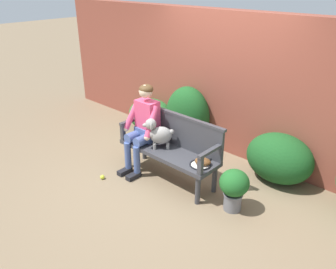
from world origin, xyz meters
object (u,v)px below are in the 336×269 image
object	(u,v)px
dog_on_bench	(158,133)
potted_plant	(234,187)
tennis_racket	(202,164)
baseball_glove	(203,161)
tennis_ball	(102,177)
person_seated	(144,124)
garden_bench	(168,154)

from	to	relation	value
dog_on_bench	potted_plant	xyz separation A→B (m)	(1.28, 0.05, -0.36)
tennis_racket	baseball_glove	size ratio (longest dim) A/B	2.59
baseball_glove	tennis_ball	bearing A→B (deg)	-173.09
person_seated	tennis_racket	distance (m)	1.13
tennis_racket	potted_plant	size ratio (longest dim) A/B	0.99
dog_on_bench	potted_plant	distance (m)	1.33
dog_on_bench	baseball_glove	bearing A→B (deg)	2.83
potted_plant	baseball_glove	bearing A→B (deg)	-178.63
baseball_glove	potted_plant	size ratio (longest dim) A/B	0.38
person_seated	tennis_ball	xyz separation A→B (m)	(-0.22, -0.67, -0.71)
potted_plant	garden_bench	bearing A→B (deg)	-178.70
garden_bench	tennis_racket	distance (m)	0.61
tennis_racket	potted_plant	distance (m)	0.53
dog_on_bench	potted_plant	size ratio (longest dim) A/B	0.78
garden_bench	dog_on_bench	size ratio (longest dim) A/B	3.48
garden_bench	dog_on_bench	world-z (taller)	dog_on_bench
dog_on_bench	baseball_glove	xyz separation A→B (m)	(0.78, 0.04, -0.18)
tennis_racket	potted_plant	world-z (taller)	potted_plant
person_seated	dog_on_bench	size ratio (longest dim) A/B	2.98
person_seated	potted_plant	bearing A→B (deg)	1.38
baseball_glove	tennis_ball	distance (m)	1.58
garden_bench	tennis_racket	bearing A→B (deg)	0.28
person_seated	baseball_glove	world-z (taller)	person_seated
baseball_glove	tennis_racket	bearing A→B (deg)	-152.39
person_seated	tennis_racket	bearing A→B (deg)	0.85
baseball_glove	tennis_ball	world-z (taller)	baseball_glove
dog_on_bench	tennis_racket	world-z (taller)	dog_on_bench
dog_on_bench	tennis_racket	xyz separation A→B (m)	(0.77, 0.03, -0.22)
person_seated	dog_on_bench	bearing A→B (deg)	-2.13
dog_on_bench	tennis_racket	size ratio (longest dim) A/B	0.79
person_seated	tennis_ball	distance (m)	1.00
person_seated	tennis_racket	size ratio (longest dim) A/B	2.37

